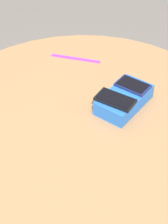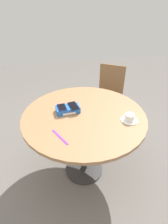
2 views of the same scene
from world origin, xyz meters
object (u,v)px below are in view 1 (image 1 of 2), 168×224
at_px(round_table, 84,137).
at_px(phone_black, 115,100).
at_px(lanyard_strap, 76,58).
at_px(phone_box, 124,100).
at_px(phone_navy, 133,85).

distance_m(round_table, phone_black, 0.20).
bearing_deg(lanyard_strap, round_table, 48.46).
bearing_deg(lanyard_strap, phone_box, 73.12).
bearing_deg(phone_box, round_table, -24.73).
relative_size(round_table, lanyard_strap, 5.32).
relative_size(phone_box, lanyard_strap, 1.06).
bearing_deg(phone_navy, round_table, -16.97).
bearing_deg(phone_navy, lanyard_strap, -98.47).
relative_size(phone_black, lanyard_strap, 0.68).
height_order(phone_navy, lanyard_strap, phone_navy).
relative_size(phone_box, phone_navy, 1.80).
relative_size(phone_navy, lanyard_strap, 0.59).
bearing_deg(lanyard_strap, phone_navy, 81.53).
xyz_separation_m(phone_box, phone_navy, (-0.05, -0.01, 0.03)).
bearing_deg(round_table, phone_black, 143.20).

